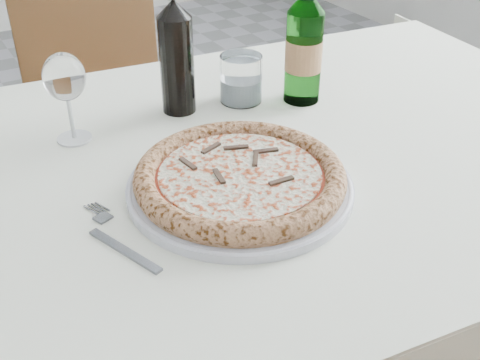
% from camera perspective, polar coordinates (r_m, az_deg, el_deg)
% --- Properties ---
extents(dining_table, '(1.65, 1.08, 0.76)m').
position_cam_1_polar(dining_table, '(1.04, -2.78, -2.10)').
color(dining_table, brown).
rests_on(dining_table, floor).
extents(chair_far, '(0.44, 0.44, 0.93)m').
position_cam_1_polar(chair_far, '(1.79, -13.00, 7.58)').
color(chair_far, brown).
rests_on(chair_far, floor).
extents(plate, '(0.35, 0.35, 0.02)m').
position_cam_1_polar(plate, '(0.92, -0.00, -0.59)').
color(plate, silver).
rests_on(plate, dining_table).
extents(pizza, '(0.32, 0.32, 0.03)m').
position_cam_1_polar(pizza, '(0.91, -0.00, 0.34)').
color(pizza, '#E1A679').
rests_on(pizza, plate).
extents(fork, '(0.06, 0.19, 0.00)m').
position_cam_1_polar(fork, '(0.84, -11.57, -5.54)').
color(fork, slate).
rests_on(fork, dining_table).
extents(wine_glass, '(0.07, 0.07, 0.16)m').
position_cam_1_polar(wine_glass, '(1.05, -16.30, 9.14)').
color(wine_glass, silver).
rests_on(wine_glass, dining_table).
extents(tumbler, '(0.08, 0.08, 0.09)m').
position_cam_1_polar(tumbler, '(1.19, 0.10, 9.30)').
color(tumbler, white).
rests_on(tumbler, dining_table).
extents(beer_bottle, '(0.07, 0.07, 0.27)m').
position_cam_1_polar(beer_bottle, '(1.17, 6.10, 12.48)').
color(beer_bottle, '#478E46').
rests_on(beer_bottle, dining_table).
extents(wine_bottle, '(0.06, 0.06, 0.26)m').
position_cam_1_polar(wine_bottle, '(1.13, -6.05, 11.68)').
color(wine_bottle, black).
rests_on(wine_bottle, dining_table).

